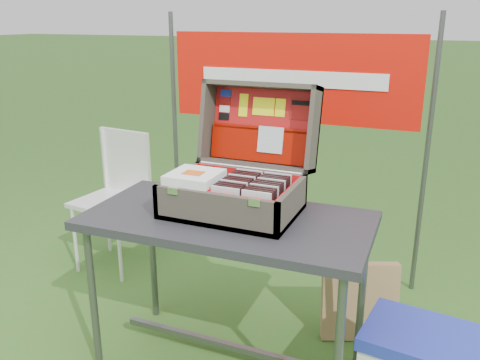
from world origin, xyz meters
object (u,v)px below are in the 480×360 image
at_px(table, 228,295).
at_px(suitcase, 238,152).
at_px(chair, 111,203).
at_px(cardboard_box, 360,301).

bearing_deg(table, suitcase, 87.71).
bearing_deg(suitcase, chair, 154.03).
bearing_deg(table, chair, 148.23).
relative_size(table, cardboard_box, 3.03).
bearing_deg(cardboard_box, table, -159.05).
xyz_separation_m(suitcase, cardboard_box, (0.54, 0.39, -0.87)).
relative_size(table, suitcase, 2.21).
xyz_separation_m(suitcase, chair, (-1.18, 0.58, -0.62)).
height_order(chair, cardboard_box, chair).
distance_m(table, cardboard_box, 0.77).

